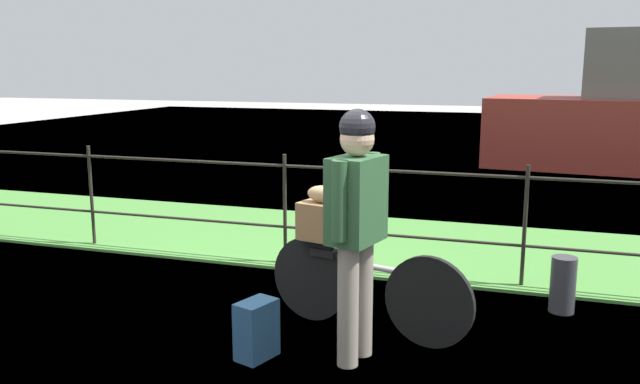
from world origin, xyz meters
TOP-DOWN VIEW (x-y plane):
  - ground_plane at (0.00, 0.00)m, footprint 60.00×60.00m
  - grass_strip at (0.00, 3.08)m, footprint 27.00×2.40m
  - harbor_water at (0.00, 10.04)m, footprint 30.00×30.00m
  - iron_fence at (0.00, 2.06)m, footprint 18.04×0.04m
  - bicycle_main at (1.15, 0.69)m, footprint 1.60×0.43m
  - wooden_crate at (0.81, 0.77)m, footprint 0.41×0.32m
  - terrier_dog at (0.84, 0.76)m, footprint 0.32×0.20m
  - cyclist_person at (1.21, 0.21)m, footprint 0.35×0.53m
  - backpack_on_paving at (0.57, 0.03)m, footprint 0.26×0.32m
  - mooring_bollard at (2.57, 1.56)m, footprint 0.20×0.20m

SIDE VIEW (x-z plane):
  - ground_plane at x=0.00m, z-range 0.00..0.00m
  - harbor_water at x=0.00m, z-range 0.00..0.00m
  - grass_strip at x=0.00m, z-range 0.00..0.03m
  - backpack_on_paving at x=0.57m, z-range 0.00..0.40m
  - mooring_bollard at x=2.57m, z-range 0.00..0.46m
  - bicycle_main at x=1.15m, z-range 0.02..0.68m
  - iron_fence at x=0.00m, z-range 0.10..1.20m
  - wooden_crate at x=0.81m, z-range 0.66..0.94m
  - cyclist_person at x=1.21m, z-range 0.16..1.84m
  - terrier_dog at x=0.84m, z-range 0.93..1.11m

